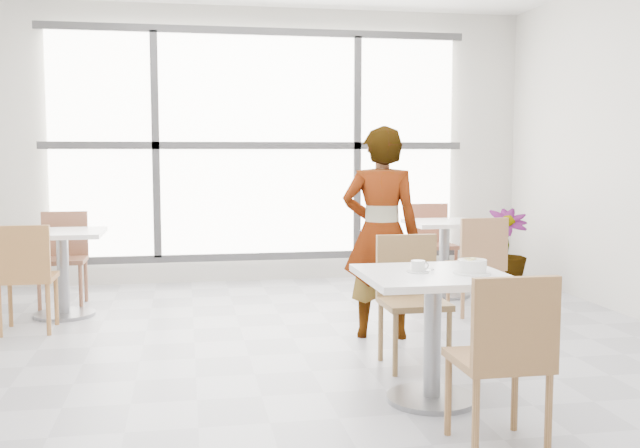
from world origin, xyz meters
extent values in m
plane|color=#9E9EA5|center=(0.00, 0.00, 0.00)|extent=(7.00, 7.00, 0.00)
plane|color=silver|center=(0.00, 3.50, 1.50)|extent=(6.00, 0.00, 6.00)
cube|color=white|center=(0.00, 3.44, 1.50)|extent=(4.40, 0.04, 2.40)
cube|color=#3F3F42|center=(0.00, 3.41, 1.50)|extent=(4.60, 0.05, 0.08)
cube|color=#3F3F42|center=(-1.10, 3.41, 1.50)|extent=(0.08, 0.05, 2.40)
cube|color=#3F3F42|center=(1.10, 3.41, 1.50)|extent=(0.08, 0.05, 2.40)
cube|color=#3F3F42|center=(0.00, 3.41, 0.28)|extent=(4.60, 0.05, 0.08)
cube|color=#3F3F42|center=(0.00, 3.41, 2.72)|extent=(4.60, 0.05, 0.08)
cube|color=white|center=(0.58, -0.69, 0.73)|extent=(0.80, 0.80, 0.04)
cylinder|color=gray|center=(0.58, -0.69, 0.35)|extent=(0.10, 0.10, 0.71)
cylinder|color=gray|center=(0.58, -0.69, 0.01)|extent=(0.52, 0.52, 0.03)
cube|color=olive|center=(0.68, -1.38, 0.43)|extent=(0.42, 0.42, 0.04)
cube|color=olive|center=(0.68, -1.57, 0.66)|extent=(0.42, 0.04, 0.42)
cylinder|color=olive|center=(0.86, -1.20, 0.21)|extent=(0.04, 0.04, 0.41)
cylinder|color=olive|center=(0.86, -1.56, 0.21)|extent=(0.04, 0.04, 0.41)
cylinder|color=olive|center=(0.50, -1.20, 0.21)|extent=(0.04, 0.04, 0.41)
cylinder|color=olive|center=(0.50, -1.56, 0.21)|extent=(0.04, 0.04, 0.41)
cube|color=olive|center=(0.69, -0.02, 0.43)|extent=(0.42, 0.42, 0.04)
cube|color=olive|center=(0.69, 0.17, 0.66)|extent=(0.42, 0.04, 0.42)
cylinder|color=olive|center=(0.51, -0.20, 0.21)|extent=(0.04, 0.04, 0.41)
cylinder|color=olive|center=(0.51, 0.16, 0.21)|extent=(0.04, 0.04, 0.41)
cylinder|color=olive|center=(0.87, -0.20, 0.21)|extent=(0.04, 0.04, 0.41)
cylinder|color=olive|center=(0.87, 0.16, 0.21)|extent=(0.04, 0.04, 0.41)
cylinder|color=white|center=(0.78, -0.78, 0.76)|extent=(0.21, 0.21, 0.01)
cylinder|color=white|center=(0.78, -0.78, 0.80)|extent=(0.16, 0.16, 0.07)
torus|color=white|center=(0.78, -0.78, 0.83)|extent=(0.16, 0.16, 0.01)
cylinder|color=#D2B689|center=(0.78, -0.78, 0.80)|extent=(0.14, 0.14, 0.05)
cylinder|color=beige|center=(0.82, -0.78, 0.83)|extent=(0.03, 0.03, 0.02)
cylinder|color=#F1E99B|center=(0.78, -0.78, 0.84)|extent=(0.03, 0.03, 0.02)
cylinder|color=#F2E59C|center=(0.78, -0.78, 0.84)|extent=(0.03, 0.03, 0.01)
cylinder|color=#F8EFA0|center=(0.78, -0.78, 0.83)|extent=(0.03, 0.03, 0.02)
cylinder|color=#F5E79E|center=(0.76, -0.80, 0.83)|extent=(0.03, 0.03, 0.01)
cylinder|color=beige|center=(0.79, -0.76, 0.84)|extent=(0.03, 0.03, 0.02)
cylinder|color=#F6E99E|center=(0.76, -0.75, 0.83)|extent=(0.03, 0.03, 0.02)
cylinder|color=#EEE399|center=(0.78, -0.79, 0.84)|extent=(0.03, 0.03, 0.02)
cylinder|color=#F2E69C|center=(0.75, -0.81, 0.83)|extent=(0.03, 0.03, 0.01)
cylinder|color=beige|center=(0.78, -0.75, 0.83)|extent=(0.03, 0.03, 0.02)
cylinder|color=beige|center=(0.78, -0.74, 0.83)|extent=(0.03, 0.03, 0.02)
cylinder|color=silver|center=(0.50, -0.67, 0.75)|extent=(0.13, 0.13, 0.01)
cylinder|color=silver|center=(0.50, -0.67, 0.79)|extent=(0.08, 0.08, 0.06)
torus|color=silver|center=(0.54, -0.67, 0.79)|extent=(0.05, 0.01, 0.05)
cylinder|color=black|center=(0.50, -0.67, 0.81)|extent=(0.07, 0.07, 0.00)
cube|color=#B2B2B6|center=(0.55, -0.69, 0.76)|extent=(0.09, 0.05, 0.00)
sphere|color=#B2B2B6|center=(0.58, -0.68, 0.76)|extent=(0.02, 0.02, 0.02)
imported|color=black|center=(0.68, 0.80, 0.81)|extent=(0.67, 0.53, 1.63)
cube|color=white|center=(-1.86, 1.99, 0.73)|extent=(0.70, 0.70, 0.04)
cylinder|color=gray|center=(-1.86, 1.99, 0.35)|extent=(0.10, 0.10, 0.71)
cylinder|color=gray|center=(-1.86, 1.99, 0.01)|extent=(0.52, 0.52, 0.03)
cube|color=white|center=(1.72, 2.27, 0.73)|extent=(0.70, 0.70, 0.04)
cylinder|color=slate|center=(1.72, 2.27, 0.35)|extent=(0.10, 0.10, 0.71)
cylinder|color=slate|center=(1.72, 2.27, 0.01)|extent=(0.52, 0.52, 0.03)
cube|color=#9D6938|center=(-2.05, 1.48, 0.43)|extent=(0.42, 0.42, 0.04)
cube|color=#9D6938|center=(-2.05, 1.29, 0.66)|extent=(0.42, 0.04, 0.42)
cylinder|color=#9D6938|center=(-1.87, 1.66, 0.21)|extent=(0.04, 0.04, 0.41)
cylinder|color=#9D6938|center=(-1.87, 1.30, 0.21)|extent=(0.04, 0.04, 0.41)
cylinder|color=#9D6938|center=(-2.23, 1.66, 0.21)|extent=(0.04, 0.04, 0.41)
cube|color=brown|center=(-1.93, 2.43, 0.43)|extent=(0.42, 0.42, 0.04)
cube|color=brown|center=(-1.93, 2.62, 0.66)|extent=(0.42, 0.04, 0.42)
cylinder|color=brown|center=(-2.11, 2.25, 0.21)|extent=(0.04, 0.04, 0.41)
cylinder|color=brown|center=(-2.11, 2.61, 0.21)|extent=(0.04, 0.04, 0.41)
cylinder|color=brown|center=(-1.75, 2.25, 0.21)|extent=(0.04, 0.04, 0.41)
cylinder|color=brown|center=(-1.75, 2.61, 0.21)|extent=(0.04, 0.04, 0.41)
cube|color=#9A6B46|center=(1.71, 1.44, 0.43)|extent=(0.42, 0.42, 0.04)
cube|color=#9A6B46|center=(1.71, 1.25, 0.66)|extent=(0.42, 0.04, 0.42)
cylinder|color=#9A6B46|center=(1.89, 1.62, 0.21)|extent=(0.04, 0.04, 0.41)
cylinder|color=#9A6B46|center=(1.89, 1.26, 0.21)|extent=(0.04, 0.04, 0.41)
cylinder|color=#9A6B46|center=(1.53, 1.62, 0.21)|extent=(0.04, 0.04, 0.41)
cylinder|color=#9A6B46|center=(1.53, 1.26, 0.21)|extent=(0.04, 0.04, 0.41)
cube|color=#A15D42|center=(1.81, 2.82, 0.43)|extent=(0.42, 0.42, 0.04)
cube|color=#A15D42|center=(1.81, 3.01, 0.66)|extent=(0.42, 0.04, 0.42)
cylinder|color=#A15D42|center=(1.63, 2.64, 0.21)|extent=(0.04, 0.04, 0.41)
cylinder|color=#A15D42|center=(1.63, 3.00, 0.21)|extent=(0.04, 0.04, 0.41)
cylinder|color=#A15D42|center=(1.99, 2.64, 0.21)|extent=(0.04, 0.04, 0.41)
cylinder|color=#A15D42|center=(1.99, 3.00, 0.21)|extent=(0.04, 0.04, 0.41)
imported|color=#477D3C|center=(2.48, 2.53, 0.42)|extent=(0.60, 0.60, 0.84)
camera|label=1|loc=(-0.79, -4.65, 1.44)|focal=41.37mm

